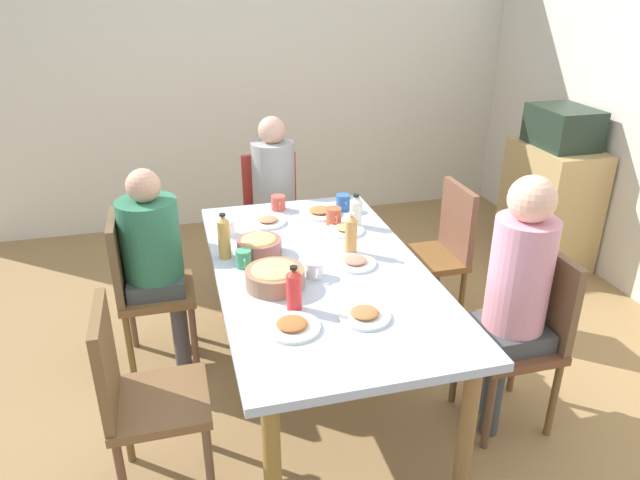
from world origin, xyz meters
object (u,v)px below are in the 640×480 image
cup_5 (343,203)px  plate_0 (345,229)px  cup_0 (228,228)px  plate_3 (268,221)px  bottle_2 (224,237)px  bowl_0 (259,245)px  microwave (563,127)px  cup_1 (278,203)px  plate_5 (292,326)px  bottle_1 (351,234)px  cup_4 (334,216)px  person_2 (154,251)px  cup_3 (244,259)px  plate_4 (365,315)px  bottle_3 (356,211)px  chair_3 (273,211)px  chair_2 (141,283)px  bowl_1 (275,276)px  dining_table (320,281)px  bottle_0 (294,289)px  person_3 (274,188)px  chair_4 (440,247)px  plate_1 (320,212)px  person_1 (516,286)px  chair_1 (526,329)px  side_cabinet (549,204)px  chair_0 (138,391)px  plate_2 (355,262)px

cup_5 → plate_0: bearing=-14.4°
cup_0 → cup_5: size_ratio=0.93×
plate_3 → bottle_2: bottle_2 is taller
bowl_0 → microwave: (-0.85, 2.34, 0.27)m
cup_1 → microwave: (-0.27, 2.13, 0.27)m
plate_0 → plate_5: size_ratio=0.90×
bowl_0 → plate_0: bearing=107.5°
bowl_0 → bottle_1: bearing=76.7°
cup_1 → cup_4: bearing=41.0°
person_2 → bowl_0: (0.24, 0.53, 0.08)m
plate_5 → cup_3: bearing=-169.4°
plate_4 → bottle_3: 0.99m
chair_3 → plate_3: (0.70, -0.15, 0.22)m
chair_2 → bowl_1: chair_2 is taller
dining_table → cup_5: 0.79m
bottle_0 → cup_5: bearing=153.0°
person_3 → plate_4: 1.72m
dining_table → person_3: bearing=180.0°
chair_4 → bowl_1: size_ratio=3.27×
plate_3 → cup_5: (-0.09, 0.48, 0.04)m
plate_1 → plate_5: size_ratio=1.06×
person_1 → cup_5: bearing=-158.4°
dining_table → person_2: bearing=-120.5°
bottle_1 → cup_0: bearing=-124.0°
chair_4 → bowl_0: chair_4 is taller
chair_1 → side_cabinet: size_ratio=1.00×
chair_0 → bottle_3: bottle_3 is taller
chair_1 → chair_3: bearing=-153.6°
dining_table → chair_2: (-0.47, -0.89, -0.14)m
person_2 → bottle_0: bearing=35.8°
chair_4 → bottle_0: (0.82, -1.09, 0.31)m
person_3 → plate_5: 1.74m
chair_1 → cup_3: size_ratio=7.88×
bowl_1 → bottle_1: 0.51m
person_3 → bottle_0: 1.59m
bottle_2 → microwave: size_ratio=0.51×
dining_table → cup_5: (-0.71, 0.33, 0.12)m
plate_0 → plate_2: same height
chair_3 → bottle_2: (1.09, -0.44, 0.33)m
chair_1 → cup_1: 1.61m
person_3 → plate_5: size_ratio=5.12×
plate_5 → microwave: size_ratio=0.49×
plate_2 → side_cabinet: size_ratio=0.23×
plate_4 → side_cabinet: (-1.57, 2.02, -0.29)m
chair_0 → bowl_0: (-0.70, 0.62, 0.26)m
cup_0 → side_cabinet: (-0.56, 2.47, -0.31)m
bottle_2 → bowl_1: bearing=27.9°
cup_1 → bottle_2: bottle_2 is taller
bowl_0 → cup_1: (-0.59, 0.21, -0.01)m
chair_4 → bottle_0: bearing=-53.2°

